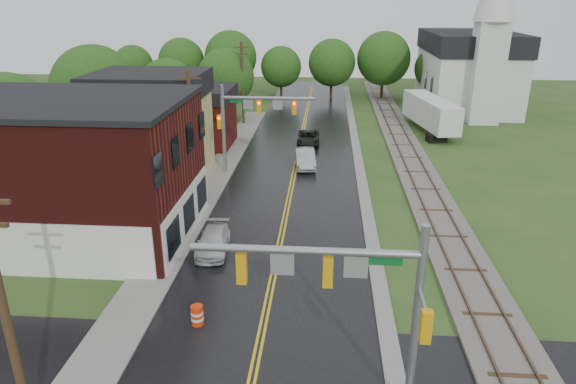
# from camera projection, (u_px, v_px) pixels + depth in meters

# --- Properties ---
(main_road) EXTENTS (10.00, 90.00, 0.02)m
(main_road) POSITION_uv_depth(u_px,v_px,m) (296.00, 164.00, 44.32)
(main_road) COLOR black
(main_road) RESTS_ON ground
(curb_right) EXTENTS (0.80, 70.00, 0.12)m
(curb_right) POSITION_uv_depth(u_px,v_px,m) (356.00, 149.00, 48.58)
(curb_right) COLOR gray
(curb_right) RESTS_ON ground
(sidewalk_left) EXTENTS (2.40, 50.00, 0.12)m
(sidewalk_left) POSITION_uv_depth(u_px,v_px,m) (213.00, 181.00, 40.11)
(sidewalk_left) COLOR gray
(sidewalk_left) RESTS_ON ground
(brick_building) EXTENTS (14.30, 10.30, 8.30)m
(brick_building) POSITION_uv_depth(u_px,v_px,m) (66.00, 169.00, 29.77)
(brick_building) COLOR #45100E
(brick_building) RESTS_ON ground
(yellow_house) EXTENTS (8.00, 7.00, 6.40)m
(yellow_house) POSITION_uv_depth(u_px,v_px,m) (154.00, 137.00, 40.24)
(yellow_house) COLOR tan
(yellow_house) RESTS_ON ground
(darkred_building) EXTENTS (7.00, 6.00, 4.40)m
(darkred_building) POSITION_uv_depth(u_px,v_px,m) (195.00, 123.00, 48.90)
(darkred_building) COLOR #3F0F0C
(darkred_building) RESTS_ON ground
(church) EXTENTS (10.40, 18.40, 20.00)m
(church) POSITION_uv_depth(u_px,v_px,m) (471.00, 63.00, 62.87)
(church) COLOR silver
(church) RESTS_ON ground
(railroad) EXTENTS (3.20, 80.00, 0.30)m
(railroad) POSITION_uv_depth(u_px,v_px,m) (405.00, 149.00, 48.21)
(railroad) COLOR #59544C
(railroad) RESTS_ON ground
(traffic_signal_near) EXTENTS (7.34, 0.30, 7.20)m
(traffic_signal_near) POSITION_uv_depth(u_px,v_px,m) (351.00, 287.00, 16.23)
(traffic_signal_near) COLOR gray
(traffic_signal_near) RESTS_ON ground
(traffic_signal_far) EXTENTS (7.34, 0.43, 7.20)m
(traffic_signal_far) POSITION_uv_depth(u_px,v_px,m) (250.00, 114.00, 39.99)
(traffic_signal_far) COLOR gray
(traffic_signal_far) RESTS_ON ground
(utility_pole_a) EXTENTS (1.80, 0.28, 9.00)m
(utility_pole_a) POSITION_uv_depth(u_px,v_px,m) (5.00, 316.00, 15.20)
(utility_pole_a) COLOR #382616
(utility_pole_a) RESTS_ON ground
(utility_pole_b) EXTENTS (1.80, 0.28, 9.00)m
(utility_pole_b) POSITION_uv_depth(u_px,v_px,m) (192.00, 132.00, 35.67)
(utility_pole_b) COLOR #382616
(utility_pole_b) RESTS_ON ground
(utility_pole_c) EXTENTS (1.80, 0.28, 9.00)m
(utility_pole_c) POSITION_uv_depth(u_px,v_px,m) (242.00, 82.00, 56.14)
(utility_pole_c) COLOR #382616
(utility_pole_c) RESTS_ON ground
(tree_left_a) EXTENTS (6.80, 6.80, 8.67)m
(tree_left_a) POSITION_uv_depth(u_px,v_px,m) (11.00, 123.00, 36.37)
(tree_left_a) COLOR black
(tree_left_a) RESTS_ON ground
(tree_left_b) EXTENTS (7.60, 7.60, 9.69)m
(tree_left_b) POSITION_uv_depth(u_px,v_px,m) (97.00, 91.00, 45.32)
(tree_left_b) COLOR black
(tree_left_b) RESTS_ON ground
(tree_left_c) EXTENTS (6.00, 6.00, 7.65)m
(tree_left_c) POSITION_uv_depth(u_px,v_px,m) (169.00, 89.00, 52.91)
(tree_left_c) COLOR black
(tree_left_c) RESTS_ON ground
(tree_left_e) EXTENTS (6.40, 6.40, 8.16)m
(tree_left_e) POSITION_uv_depth(u_px,v_px,m) (227.00, 78.00, 58.02)
(tree_left_e) COLOR black
(tree_left_e) RESTS_ON ground
(suv_dark) EXTENTS (2.17, 4.60, 1.27)m
(suv_dark) POSITION_uv_depth(u_px,v_px,m) (308.00, 138.00, 49.79)
(suv_dark) COLOR black
(suv_dark) RESTS_ON ground
(sedan_silver) EXTENTS (2.07, 4.66, 1.49)m
(sedan_silver) POSITION_uv_depth(u_px,v_px,m) (305.00, 158.00, 43.22)
(sedan_silver) COLOR #A0A1A5
(sedan_silver) RESTS_ON ground
(pickup_white) EXTENTS (1.93, 4.17, 1.18)m
(pickup_white) POSITION_uv_depth(u_px,v_px,m) (213.00, 241.00, 28.98)
(pickup_white) COLOR silver
(pickup_white) RESTS_ON ground
(semi_trailer) EXTENTS (4.37, 11.25, 3.55)m
(semi_trailer) POSITION_uv_depth(u_px,v_px,m) (430.00, 112.00, 53.86)
(semi_trailer) COLOR black
(semi_trailer) RESTS_ON ground
(construction_barrel) EXTENTS (0.55, 0.55, 0.95)m
(construction_barrel) POSITION_uv_depth(u_px,v_px,m) (197.00, 315.00, 22.50)
(construction_barrel) COLOR red
(construction_barrel) RESTS_ON ground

